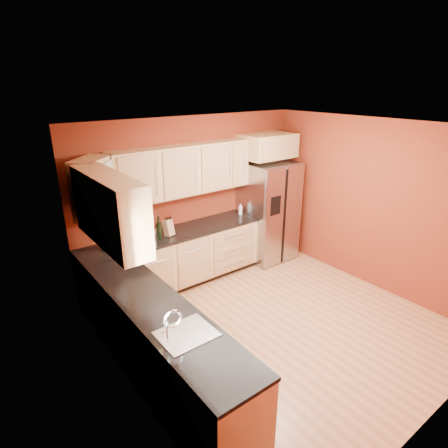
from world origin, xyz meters
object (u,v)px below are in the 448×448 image
(knife_block, at_px, (168,228))
(soap_dispenser, at_px, (240,209))
(refrigerator, at_px, (268,211))
(wine_bottle_a, at_px, (159,228))
(canister_left, at_px, (153,234))

(knife_block, relative_size, soap_dispenser, 1.28)
(refrigerator, height_order, wine_bottle_a, refrigerator)
(wine_bottle_a, xyz_separation_m, soap_dispenser, (1.63, 0.12, -0.08))
(wine_bottle_a, bearing_deg, refrigerator, 0.30)
(knife_block, bearing_deg, refrigerator, -17.31)
(refrigerator, xyz_separation_m, canister_left, (-2.27, 0.01, 0.12))
(knife_block, bearing_deg, soap_dispenser, -13.52)
(soap_dispenser, bearing_deg, knife_block, -177.30)
(wine_bottle_a, bearing_deg, soap_dispenser, 4.14)
(wine_bottle_a, distance_m, soap_dispenser, 1.64)
(refrigerator, bearing_deg, knife_block, 178.92)
(knife_block, bearing_deg, wine_bottle_a, 179.27)
(refrigerator, bearing_deg, wine_bottle_a, -179.70)
(refrigerator, xyz_separation_m, wine_bottle_a, (-2.18, -0.01, 0.21))
(refrigerator, relative_size, canister_left, 9.63)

